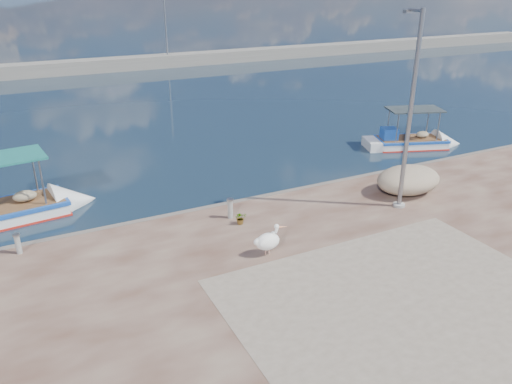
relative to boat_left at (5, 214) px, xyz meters
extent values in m
plane|color=#162635|center=(8.23, -8.36, -0.22)|extent=(1400.00, 1400.00, 0.00)
cube|color=gray|center=(9.23, -11.36, 0.28)|extent=(9.00, 7.00, 0.01)
cube|color=gray|center=(8.23, 31.64, 0.38)|extent=(120.00, 2.20, 1.20)
cylinder|color=gray|center=(16.23, 31.64, 3.78)|extent=(0.16, 0.16, 7.00)
cube|color=white|center=(0.06, 0.01, -0.15)|extent=(6.10, 2.61, 0.97)
cube|color=#1949A4|center=(0.06, 0.01, 0.29)|extent=(4.46, 2.48, 0.14)
cube|color=#B32016|center=(0.06, 0.01, -0.20)|extent=(4.46, 2.46, 0.12)
cube|color=white|center=(19.80, -0.04, -0.16)|extent=(5.33, 3.26, 0.83)
cube|color=#1949A4|center=(19.80, -0.04, 0.21)|extent=(4.01, 2.84, 0.12)
cube|color=#B32016|center=(19.80, -0.04, -0.20)|extent=(4.00, 2.82, 0.10)
cube|color=#1949A4|center=(18.61, 0.39, 0.56)|extent=(1.00, 1.00, 0.61)
cube|color=#262E31|center=(19.80, -0.04, 1.83)|extent=(3.15, 2.42, 0.07)
cylinder|color=tan|center=(7.13, -7.43, 0.41)|extent=(0.03, 0.03, 0.26)
cylinder|color=tan|center=(7.25, -7.45, 0.41)|extent=(0.03, 0.03, 0.26)
ellipsoid|color=white|center=(7.19, -7.44, 0.73)|extent=(0.84, 0.61, 0.55)
cylinder|color=white|center=(7.42, -7.49, 1.01)|extent=(0.19, 0.13, 0.47)
sphere|color=white|center=(7.46, -7.49, 1.21)|extent=(0.16, 0.16, 0.16)
cone|color=#E38658|center=(7.64, -7.53, 1.17)|extent=(0.38, 0.15, 0.11)
cylinder|color=gray|center=(13.26, -6.49, 3.78)|extent=(0.16, 0.16, 7.00)
cylinder|color=gray|center=(13.26, -6.49, 0.33)|extent=(0.44, 0.44, 0.10)
cube|color=gray|center=(13.26, -5.84, 7.13)|extent=(0.35, 0.18, 0.12)
cylinder|color=gray|center=(7.21, -4.57, 0.63)|extent=(0.18, 0.18, 0.71)
cylinder|color=gray|center=(7.21, -4.57, 0.99)|extent=(0.24, 0.24, 0.06)
cylinder|color=gray|center=(0.34, -3.92, 0.60)|extent=(0.17, 0.17, 0.64)
cylinder|color=gray|center=(0.34, -3.92, 0.92)|extent=(0.22, 0.22, 0.06)
imported|color=#33722D|center=(7.33, -5.16, 0.50)|extent=(0.47, 0.43, 0.45)
ellipsoid|color=beige|center=(14.48, -5.59, 0.59)|extent=(1.67, 1.25, 0.63)
ellipsoid|color=#C2AA90|center=(14.44, -5.61, 0.81)|extent=(2.72, 1.94, 1.07)
camera|label=1|loc=(0.87, -19.27, 8.13)|focal=35.00mm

